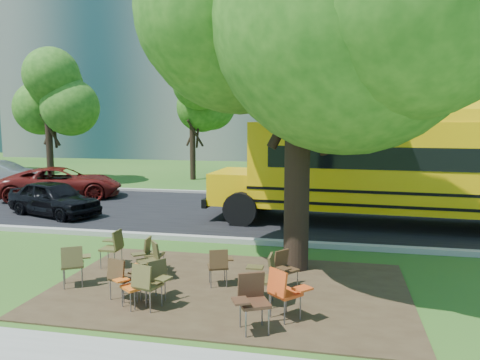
% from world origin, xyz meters
% --- Properties ---
extents(ground, '(160.00, 160.00, 0.00)m').
position_xyz_m(ground, '(0.00, 0.00, 0.00)').
color(ground, '#234D18').
rests_on(ground, ground).
extents(dirt_patch, '(7.00, 4.50, 0.03)m').
position_xyz_m(dirt_patch, '(1.00, -0.50, 0.01)').
color(dirt_patch, '#382819').
rests_on(dirt_patch, ground).
extents(asphalt_road, '(80.00, 8.00, 0.04)m').
position_xyz_m(asphalt_road, '(0.00, 7.00, 0.02)').
color(asphalt_road, black).
rests_on(asphalt_road, ground).
extents(kerb_near, '(80.00, 0.25, 0.14)m').
position_xyz_m(kerb_near, '(0.00, 3.00, 0.07)').
color(kerb_near, gray).
rests_on(kerb_near, ground).
extents(kerb_far, '(80.00, 0.25, 0.14)m').
position_xyz_m(kerb_far, '(0.00, 11.10, 0.07)').
color(kerb_far, gray).
rests_on(kerb_far, ground).
extents(building_main, '(38.00, 16.00, 22.00)m').
position_xyz_m(building_main, '(-8.00, 36.00, 11.00)').
color(building_main, slate).
rests_on(building_main, ground).
extents(bg_tree_0, '(5.20, 5.20, 7.18)m').
position_xyz_m(bg_tree_0, '(-12.00, 13.00, 4.57)').
color(bg_tree_0, black).
rests_on(bg_tree_0, ground).
extents(bg_tree_2, '(4.80, 4.80, 6.62)m').
position_xyz_m(bg_tree_2, '(-5.00, 16.00, 4.21)').
color(bg_tree_2, black).
rests_on(bg_tree_2, ground).
extents(bg_tree_3, '(5.60, 5.60, 7.84)m').
position_xyz_m(bg_tree_3, '(8.00, 14.00, 5.03)').
color(bg_tree_3, black).
rests_on(bg_tree_3, ground).
extents(school_bus, '(13.63, 3.74, 3.30)m').
position_xyz_m(school_bus, '(6.28, 6.01, 1.91)').
color(school_bus, '#E5AE07').
rests_on(school_bus, ground).
extents(chair_0, '(0.59, 0.72, 0.88)m').
position_xyz_m(chair_0, '(-2.07, -1.04, 0.54)').
color(chair_0, brown).
rests_on(chair_0, ground).
extents(chair_1, '(0.64, 0.50, 0.83)m').
position_xyz_m(chair_1, '(-0.81, -1.50, 0.51)').
color(chair_1, '#442E18').
rests_on(chair_1, ground).
extents(chair_2, '(0.56, 0.71, 0.84)m').
position_xyz_m(chair_2, '(-0.17, -1.43, 0.52)').
color(chair_2, '#41391C').
rests_on(chair_2, ground).
extents(chair_3, '(0.66, 0.52, 0.78)m').
position_xyz_m(chair_3, '(-0.43, -1.73, 0.48)').
color(chair_3, '#D65C16').
rests_on(chair_3, ground).
extents(chair_4, '(0.66, 0.51, 0.87)m').
position_xyz_m(chair_4, '(-0.16, -1.82, 0.53)').
color(chair_4, brown).
rests_on(chair_4, ground).
extents(chair_5, '(0.64, 0.75, 0.94)m').
position_xyz_m(chair_5, '(1.79, -2.24, 0.58)').
color(chair_5, '#452818').
rests_on(chair_5, ground).
extents(chair_6, '(0.57, 0.62, 0.96)m').
position_xyz_m(chair_6, '(1.82, -1.15, 0.59)').
color(chair_6, '#48401F').
rests_on(chair_6, ground).
extents(chair_7, '(0.78, 0.62, 0.91)m').
position_xyz_m(chair_7, '(2.25, -1.76, 0.56)').
color(chair_7, '#D74717').
rests_on(chair_7, ground).
extents(chair_8, '(0.52, 0.58, 0.89)m').
position_xyz_m(chair_8, '(-1.88, 0.29, 0.55)').
color(chair_8, '#4D4921').
rests_on(chair_8, ground).
extents(chair_9, '(0.72, 0.57, 0.85)m').
position_xyz_m(chair_9, '(-0.72, -0.37, 0.52)').
color(chair_9, '#463F1E').
rests_on(chair_9, ground).
extents(chair_10, '(0.49, 0.52, 0.79)m').
position_xyz_m(chair_10, '(-0.89, 0.17, 0.49)').
color(chair_10, brown).
rests_on(chair_10, ground).
extents(chair_11, '(0.55, 0.62, 0.81)m').
position_xyz_m(chair_11, '(0.78, -0.41, 0.50)').
color(chair_11, '#473019').
rests_on(chair_11, ground).
extents(chair_12, '(0.53, 0.67, 0.78)m').
position_xyz_m(chair_12, '(2.08, -0.25, 0.48)').
color(chair_12, '#452D18').
rests_on(chair_12, ground).
extents(black_car, '(3.97, 2.63, 1.26)m').
position_xyz_m(black_car, '(-6.67, 5.24, 0.63)').
color(black_car, black).
rests_on(black_car, ground).
extents(bg_car_silver, '(4.27, 2.14, 1.34)m').
position_xyz_m(bg_car_silver, '(-13.28, 10.80, 0.67)').
color(bg_car_silver, gray).
rests_on(bg_car_silver, ground).
extents(bg_car_red, '(5.43, 4.11, 1.37)m').
position_xyz_m(bg_car_red, '(-8.46, 8.50, 0.69)').
color(bg_car_red, '#55110E').
rests_on(bg_car_red, ground).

